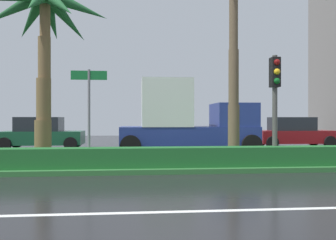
% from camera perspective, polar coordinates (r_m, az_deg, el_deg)
% --- Properties ---
extents(ground_plane, '(90.00, 42.00, 0.10)m').
position_cam_1_polar(ground_plane, '(13.11, -5.76, -7.15)').
color(ground_plane, black).
extents(near_lane_divider_stripe, '(81.00, 0.14, 0.01)m').
position_cam_1_polar(near_lane_divider_stripe, '(6.22, -6.42, -14.94)').
color(near_lane_divider_stripe, white).
rests_on(near_lane_divider_stripe, ground_plane).
extents(median_strip, '(85.50, 4.00, 0.15)m').
position_cam_1_polar(median_strip, '(12.10, -5.81, -7.17)').
color(median_strip, '#2D6B33').
rests_on(median_strip, ground_plane).
extents(median_hedge, '(76.50, 0.70, 0.60)m').
position_cam_1_polar(median_hedge, '(10.67, -5.89, -6.14)').
color(median_hedge, '#1E6028').
rests_on(median_hedge, median_strip).
extents(palm_tree_centre_left, '(4.35, 4.20, 6.30)m').
position_cam_1_polar(palm_tree_centre_left, '(13.22, -19.67, 15.10)').
color(palm_tree_centre_left, brown).
rests_on(palm_tree_centre_left, median_strip).
extents(traffic_signal_median_right, '(0.28, 0.43, 3.53)m').
position_cam_1_polar(traffic_signal_median_right, '(11.75, 17.20, 4.86)').
color(traffic_signal_median_right, '#4C4C47').
rests_on(traffic_signal_median_right, median_strip).
extents(street_name_sign, '(1.10, 0.08, 3.00)m').
position_cam_1_polar(street_name_sign, '(10.96, -12.87, 2.56)').
color(street_name_sign, slate).
rests_on(street_name_sign, median_strip).
extents(car_in_traffic_second, '(4.30, 2.02, 1.72)m').
position_cam_1_polar(car_in_traffic_second, '(19.92, -20.09, -2.12)').
color(car_in_traffic_second, '#195133').
rests_on(car_in_traffic_second, ground_plane).
extents(box_truck_lead, '(6.40, 2.64, 3.46)m').
position_cam_1_polar(box_truck_lead, '(16.45, 3.06, -0.08)').
color(box_truck_lead, navy).
rests_on(box_truck_lead, ground_plane).
extents(car_in_traffic_third, '(4.30, 2.02, 1.72)m').
position_cam_1_polar(car_in_traffic_third, '(21.20, 19.89, -1.98)').
color(car_in_traffic_third, maroon).
rests_on(car_in_traffic_third, ground_plane).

